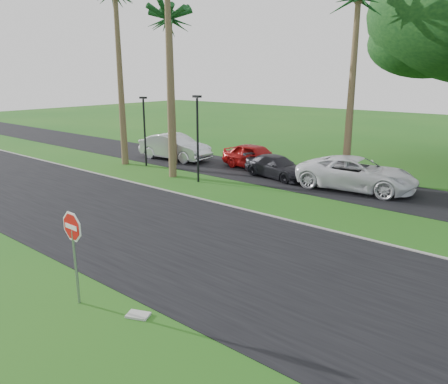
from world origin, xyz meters
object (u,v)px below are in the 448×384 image
(car_dark, at_px, (277,167))
(car_minivan, at_px, (356,174))
(car_silver, at_px, (175,147))
(stop_sign_near, at_px, (73,239))
(car_red, at_px, (255,157))

(car_dark, xyz_separation_m, car_minivan, (4.54, 0.34, 0.21))
(car_silver, distance_m, car_dark, 8.30)
(stop_sign_near, relative_size, car_red, 0.58)
(car_minivan, bearing_deg, car_dark, 87.38)
(car_silver, distance_m, car_minivan, 12.84)
(car_silver, relative_size, car_minivan, 0.88)
(car_minivan, bearing_deg, car_red, 76.96)
(car_red, relative_size, car_minivan, 0.76)
(stop_sign_near, distance_m, car_red, 17.27)
(stop_sign_near, xyz_separation_m, car_minivan, (0.80, 15.42, -0.95))
(car_red, relative_size, car_dark, 1.07)
(car_red, distance_m, car_minivan, 6.87)
(stop_sign_near, height_order, car_dark, stop_sign_near)
(stop_sign_near, xyz_separation_m, car_silver, (-12.04, 15.11, -0.91))
(car_minivan, bearing_deg, car_silver, 84.46)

